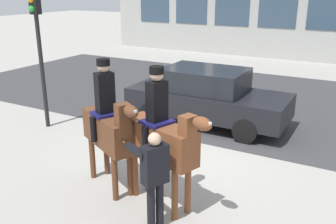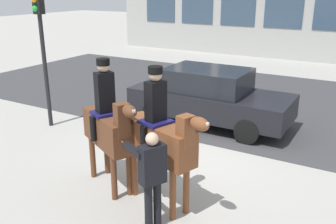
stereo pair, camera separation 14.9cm
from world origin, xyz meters
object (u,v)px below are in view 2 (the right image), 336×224
traffic_light (41,34)px  mounted_horse_companion (160,137)px  street_car_near_lane (209,96)px  pedestrian_bystander (152,174)px  mounted_horse_lead (109,126)px

traffic_light → mounted_horse_companion: bearing=-21.4°
street_car_near_lane → pedestrian_bystander: bearing=-76.0°
pedestrian_bystander → traffic_light: 5.80m
mounted_horse_lead → mounted_horse_companion: 1.16m
pedestrian_bystander → traffic_light: traffic_light is taller
street_car_near_lane → traffic_light: size_ratio=1.18×
mounted_horse_lead → traffic_light: bearing=-179.4°
mounted_horse_lead → mounted_horse_companion: mounted_horse_lead is taller
mounted_horse_companion → street_car_near_lane: 4.37m
mounted_horse_lead → street_car_near_lane: 4.20m
traffic_light → mounted_horse_lead: bearing=-26.6°
pedestrian_bystander → mounted_horse_lead: bearing=-0.3°
street_car_near_lane → traffic_light: (-3.76, -2.38, 1.73)m
mounted_horse_lead → pedestrian_bystander: (1.40, -0.74, -0.28)m
mounted_horse_companion → pedestrian_bystander: bearing=-51.5°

